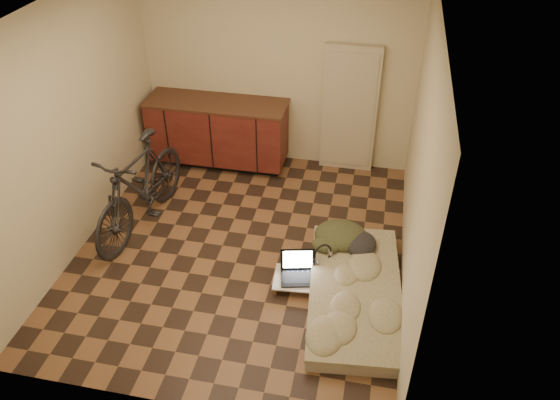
% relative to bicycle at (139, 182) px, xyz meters
% --- Properties ---
extents(room_shell, '(3.50, 4.00, 2.60)m').
position_rel_bicycle_xyz_m(room_shell, '(1.20, -0.19, 0.70)').
color(room_shell, brown).
rests_on(room_shell, ground).
extents(cabinets, '(1.84, 0.62, 0.91)m').
position_rel_bicycle_xyz_m(cabinets, '(0.45, 1.52, -0.13)').
color(cabinets, black).
rests_on(cabinets, ground).
extents(appliance_panel, '(0.70, 0.10, 1.70)m').
position_rel_bicycle_xyz_m(appliance_panel, '(2.15, 1.75, 0.25)').
color(appliance_panel, '#C2B79A').
rests_on(appliance_panel, ground).
extents(bicycle, '(0.79, 1.90, 1.20)m').
position_rel_bicycle_xyz_m(bicycle, '(0.00, 0.00, 0.00)').
color(bicycle, black).
rests_on(bicycle, ground).
extents(futon, '(1.07, 1.94, 0.16)m').
position_rel_bicycle_xyz_m(futon, '(2.50, -0.71, -0.52)').
color(futon, tan).
rests_on(futon, ground).
extents(clothing_pile, '(0.65, 0.56, 0.24)m').
position_rel_bicycle_xyz_m(clothing_pile, '(2.33, -0.03, -0.32)').
color(clothing_pile, '#363B22').
rests_on(clothing_pile, futon).
extents(headphones, '(0.32, 0.32, 0.16)m').
position_rel_bicycle_xyz_m(headphones, '(2.13, -0.36, -0.36)').
color(headphones, black).
rests_on(headphones, futon).
extents(lap_desk, '(0.63, 0.43, 0.10)m').
position_rel_bicycle_xyz_m(lap_desk, '(1.97, -0.63, -0.51)').
color(lap_desk, brown).
rests_on(lap_desk, ground).
extents(laptop, '(0.41, 0.38, 0.24)m').
position_rel_bicycle_xyz_m(laptop, '(1.91, -0.59, -0.45)').
color(laptop, black).
rests_on(laptop, lap_desk).
extents(mouse, '(0.07, 0.11, 0.04)m').
position_rel_bicycle_xyz_m(mouse, '(2.16, -0.59, -0.48)').
color(mouse, white).
rests_on(mouse, lap_desk).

